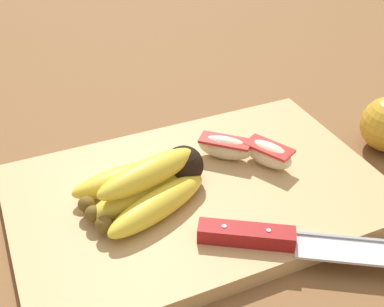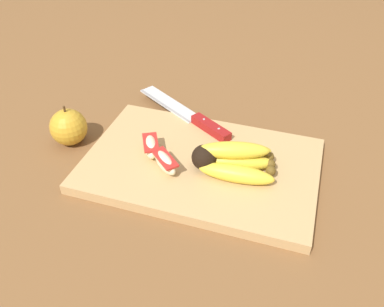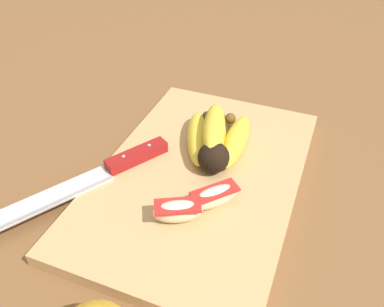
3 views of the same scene
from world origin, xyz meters
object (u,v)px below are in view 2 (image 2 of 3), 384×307
(apple_wedge_near, at_px, (165,162))
(whole_apple, at_px, (68,128))
(apple_wedge_middle, at_px, (151,146))
(chefs_knife, at_px, (196,119))
(banana_bunch, at_px, (231,160))

(apple_wedge_near, height_order, whole_apple, whole_apple)
(apple_wedge_middle, height_order, whole_apple, whole_apple)
(apple_wedge_near, height_order, apple_wedge_middle, same)
(chefs_knife, relative_size, apple_wedge_near, 3.73)
(banana_bunch, xyz_separation_m, apple_wedge_near, (-0.11, -0.04, -0.01))
(banana_bunch, relative_size, whole_apple, 1.78)
(banana_bunch, height_order, apple_wedge_middle, banana_bunch)
(banana_bunch, distance_m, apple_wedge_near, 0.12)
(whole_apple, bearing_deg, chefs_knife, 28.88)
(chefs_knife, height_order, apple_wedge_middle, apple_wedge_middle)
(chefs_knife, xyz_separation_m, whole_apple, (-0.23, -0.13, 0.01))
(apple_wedge_near, bearing_deg, chefs_knife, 87.99)
(chefs_knife, distance_m, whole_apple, 0.26)
(chefs_knife, bearing_deg, whole_apple, -151.12)
(apple_wedge_middle, distance_m, whole_apple, 0.18)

